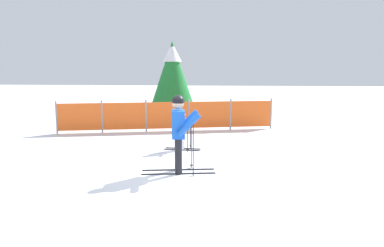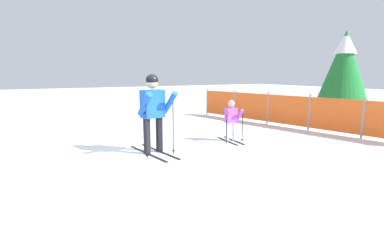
% 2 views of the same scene
% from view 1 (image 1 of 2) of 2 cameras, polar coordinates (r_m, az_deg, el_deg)
% --- Properties ---
extents(ground_plane, '(60.00, 60.00, 0.00)m').
position_cam_1_polar(ground_plane, '(7.86, -3.26, -7.96)').
color(ground_plane, white).
extents(skier_adult, '(1.60, 0.76, 1.66)m').
position_cam_1_polar(skier_adult, '(7.88, -1.96, -0.51)').
color(skier_adult, black).
rests_on(skier_adult, ground_plane).
extents(skier_child, '(0.98, 0.51, 1.03)m').
position_cam_1_polar(skier_child, '(10.01, -1.40, -0.67)').
color(skier_child, black).
rests_on(skier_child, ground_plane).
extents(safety_fence, '(7.23, 1.53, 1.08)m').
position_cam_1_polar(safety_fence, '(12.78, -3.72, 1.25)').
color(safety_fence, gray).
rests_on(safety_fence, ground_plane).
extents(conifer_far, '(1.71, 1.71, 3.18)m').
position_cam_1_polar(conifer_far, '(15.54, -3.02, 7.97)').
color(conifer_far, '#4C3823').
rests_on(conifer_far, ground_plane).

